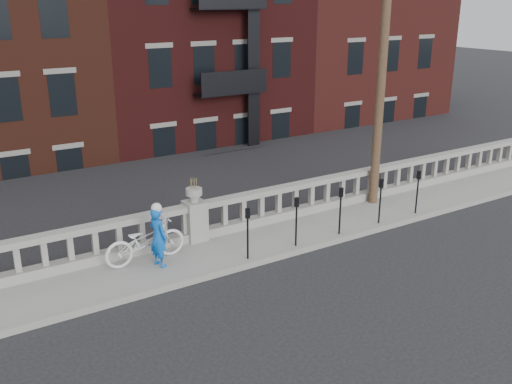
# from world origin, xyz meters

# --- Properties ---
(ground) EXTENTS (120.00, 120.00, 0.00)m
(ground) POSITION_xyz_m (0.00, 0.00, 0.00)
(ground) COLOR black
(ground) RESTS_ON ground
(sidewalk) EXTENTS (32.00, 2.20, 0.15)m
(sidewalk) POSITION_xyz_m (0.00, 3.00, 0.07)
(sidewalk) COLOR gray
(sidewalk) RESTS_ON ground
(balustrade) EXTENTS (28.00, 0.34, 1.03)m
(balustrade) POSITION_xyz_m (0.00, 3.95, 0.64)
(balustrade) COLOR gray
(balustrade) RESTS_ON sidewalk
(planter_pedestal) EXTENTS (0.55, 0.55, 1.76)m
(planter_pedestal) POSITION_xyz_m (0.00, 3.95, 0.83)
(planter_pedestal) COLOR gray
(planter_pedestal) RESTS_ON sidewalk
(lower_level) EXTENTS (80.00, 44.00, 20.80)m
(lower_level) POSITION_xyz_m (0.56, 23.04, 2.63)
(lower_level) COLOR #605E59
(lower_level) RESTS_ON ground
(utility_pole) EXTENTS (1.60, 0.28, 10.00)m
(utility_pole) POSITION_xyz_m (6.20, 3.60, 5.24)
(utility_pole) COLOR #422D1E
(utility_pole) RESTS_ON sidewalk
(parking_meter_a) EXTENTS (0.10, 0.09, 1.36)m
(parking_meter_a) POSITION_xyz_m (0.58, 2.15, 1.00)
(parking_meter_a) COLOR black
(parking_meter_a) RESTS_ON sidewalk
(parking_meter_b) EXTENTS (0.10, 0.09, 1.36)m
(parking_meter_b) POSITION_xyz_m (2.08, 2.15, 1.00)
(parking_meter_b) COLOR black
(parking_meter_b) RESTS_ON sidewalk
(parking_meter_c) EXTENTS (0.10, 0.09, 1.36)m
(parking_meter_c) POSITION_xyz_m (3.58, 2.15, 1.00)
(parking_meter_c) COLOR black
(parking_meter_c) RESTS_ON sidewalk
(parking_meter_d) EXTENTS (0.10, 0.09, 1.36)m
(parking_meter_d) POSITION_xyz_m (5.08, 2.15, 1.00)
(parking_meter_d) COLOR black
(parking_meter_d) RESTS_ON sidewalk
(parking_meter_e) EXTENTS (0.10, 0.09, 1.36)m
(parking_meter_e) POSITION_xyz_m (6.61, 2.15, 1.00)
(parking_meter_e) COLOR black
(parking_meter_e) RESTS_ON sidewalk
(bicycle) EXTENTS (2.11, 0.78, 1.10)m
(bicycle) POSITION_xyz_m (-1.66, 3.39, 0.70)
(bicycle) COLOR silver
(bicycle) RESTS_ON sidewalk
(cyclist) EXTENTS (0.49, 0.63, 1.53)m
(cyclist) POSITION_xyz_m (-1.47, 2.98, 0.92)
(cyclist) COLOR blue
(cyclist) RESTS_ON sidewalk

